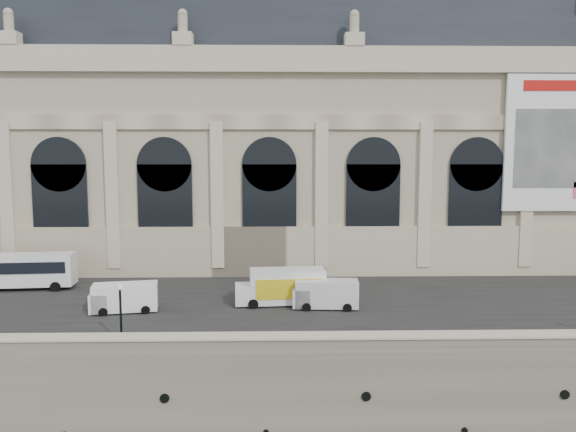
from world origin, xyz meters
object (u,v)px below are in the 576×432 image
Objects in this scene: van_c at (323,294)px; lamp_left at (121,315)px; bus_left at (11,270)px; box_truck at (282,287)px; van_b at (121,298)px.

van_c is 1.31× the size of lamp_left.
box_truck is at bearing -12.53° from bus_left.
bus_left is 20.04m from lamp_left.
lamp_left is at bearing -148.68° from van_c.
van_c is at bearing -13.54° from bus_left.
box_truck is at bearing 159.05° from van_c.
lamp_left reaches higher than box_truck.
bus_left is at bearing 133.04° from lamp_left.
lamp_left is at bearing -74.65° from van_b.
van_b is 7.70m from lamp_left.
bus_left reaches higher than van_c.
van_b is 12.43m from box_truck.
box_truck is (23.92, -5.32, -0.36)m from bus_left.
lamp_left is (-10.24, -9.33, 0.53)m from box_truck.
lamp_left is (2.03, -7.39, 0.84)m from van_b.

